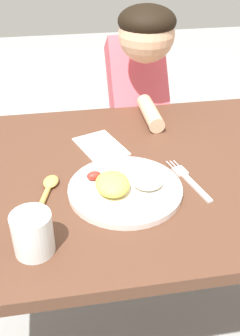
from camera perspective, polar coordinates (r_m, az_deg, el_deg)
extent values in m
plane|color=gray|center=(1.57, 4.29, -22.32)|extent=(8.00, 8.00, 0.00)
cube|color=#4E2F20|center=(1.06, 5.89, -0.49)|extent=(1.31, 0.76, 0.03)
cylinder|color=silver|center=(0.95, 0.75, -3.10)|extent=(0.27, 0.27, 0.02)
ellipsoid|color=#E3DD4B|center=(0.92, -1.10, -2.29)|extent=(0.08, 0.10, 0.04)
ellipsoid|color=red|center=(0.97, -3.76, -1.11)|extent=(0.04, 0.03, 0.02)
ellipsoid|color=silver|center=(0.94, 4.06, -2.10)|extent=(0.07, 0.06, 0.03)
cube|color=silver|center=(0.98, 10.97, -2.79)|extent=(0.04, 0.12, 0.01)
cube|color=silver|center=(1.04, 8.64, -0.43)|extent=(0.04, 0.04, 0.01)
cylinder|color=silver|center=(1.07, 8.15, 0.68)|extent=(0.01, 0.03, 0.00)
cylinder|color=silver|center=(1.06, 7.67, 0.56)|extent=(0.01, 0.03, 0.00)
cylinder|color=silver|center=(1.06, 7.19, 0.44)|extent=(0.01, 0.03, 0.00)
cylinder|color=tan|center=(0.91, -11.62, -5.98)|extent=(0.06, 0.16, 0.01)
ellipsoid|color=tan|center=(0.99, -9.92, -1.94)|extent=(0.05, 0.06, 0.02)
cylinder|color=silver|center=(0.80, -12.46, -9.19)|extent=(0.08, 0.08, 0.09)
cube|color=#493A65|center=(1.76, 1.50, -1.16)|extent=(0.21, 0.13, 0.59)
cube|color=#CC4C59|center=(1.45, 2.56, 11.00)|extent=(0.20, 0.32, 0.38)
sphere|color=#D8A884|center=(1.28, 3.84, 18.68)|extent=(0.17, 0.17, 0.17)
ellipsoid|color=black|center=(1.27, 3.91, 20.38)|extent=(0.18, 0.18, 0.10)
cylinder|color=#D8A884|center=(1.27, 4.38, 7.90)|extent=(0.05, 0.18, 0.05)
cube|color=white|center=(1.13, -2.80, 3.12)|extent=(0.16, 0.19, 0.00)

